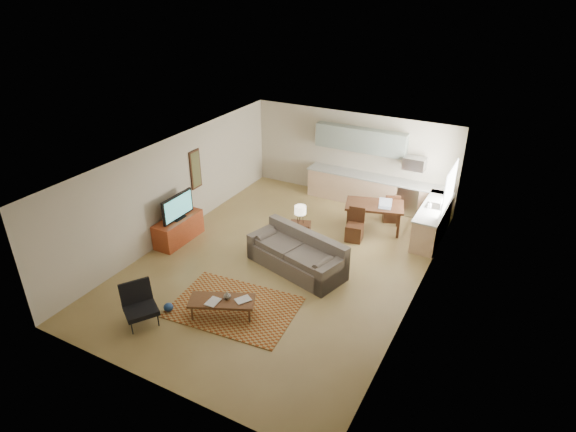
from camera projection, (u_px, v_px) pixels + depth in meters
The scene contains 25 objects.
room at pixel (282, 214), 11.30m from camera, with size 9.00×9.00×9.00m.
kitchen_counter_back at pixel (374, 191), 14.61m from camera, with size 4.26×0.64×0.92m, color tan, non-canonical shape.
kitchen_counter_right at pixel (432, 222), 12.84m from camera, with size 0.64×2.26×0.92m, color tan, non-canonical shape.
kitchen_range at pixel (410, 199), 14.16m from camera, with size 0.62×0.62×0.90m, color #A5A8AD.
kitchen_microwave at pixel (414, 163), 13.67m from camera, with size 0.62×0.40×0.35m, color #A5A8AD.
upper_cabinets at pixel (361, 140), 14.30m from camera, with size 2.80×0.34×0.70m, color gray.
window_right at pixel (450, 187), 12.21m from camera, with size 0.02×1.40×1.05m, color white.
wall_art_left at pixel (196, 169), 13.26m from camera, with size 0.06×0.42×1.10m, color olive, non-canonical shape.
triptych at pixel (349, 143), 14.67m from camera, with size 1.70×0.04×0.50m, color beige, non-canonical shape.
rug at pixel (234, 307), 10.31m from camera, with size 2.61×1.81×0.02m, color maroon.
sofa at pixel (296, 253), 11.46m from camera, with size 2.55×1.11×0.89m, color #5E544C, non-canonical shape.
coffee_table at pixel (222, 308), 9.99m from camera, with size 1.36×0.54×0.41m, color #4E2B15, non-canonical shape.
book_a at pixel (208, 300), 9.86m from camera, with size 0.24×0.32×0.03m, color maroon.
book_b at pixel (241, 297), 9.96m from camera, with size 0.36×0.39×0.02m, color navy.
vase at pixel (227, 295), 9.90m from camera, with size 0.18×0.18×0.16m, color black.
armchair at pixel (140, 306), 9.69m from camera, with size 0.73×0.73×0.84m, color black, non-canonical shape.
tv_credenza at pixel (179, 229), 12.73m from camera, with size 0.56×1.45×0.67m, color #93361A, non-canonical shape.
tv at pixel (178, 207), 12.40m from camera, with size 0.11×1.12×0.67m, color black, non-canonical shape.
console_table at pixel (300, 233), 12.58m from camera, with size 0.53×0.36×0.62m, color #351C10, non-canonical shape.
table_lamp at pixel (300, 214), 12.32m from camera, with size 0.30×0.30×0.50m, color beige, non-canonical shape.
dining_table at pixel (374, 217), 13.23m from camera, with size 1.55×0.89×0.79m, color #351C10, non-canonical shape.
dining_chair_near at pixel (355, 225), 12.70m from camera, with size 0.43×0.45×0.90m, color #351C10, non-canonical shape.
dining_chair_far at pixel (391, 207), 13.71m from camera, with size 0.42×0.44×0.87m, color #351C10, non-canonical shape.
laptop at pixel (385, 204), 12.78m from camera, with size 0.33×0.25×0.25m, color #A5A8AD, non-canonical shape.
soap_bottle at pixel (430, 205), 12.49m from camera, with size 0.09×0.09×0.19m, color beige.
Camera 1 is at (4.87, -8.83, 6.46)m, focal length 30.00 mm.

